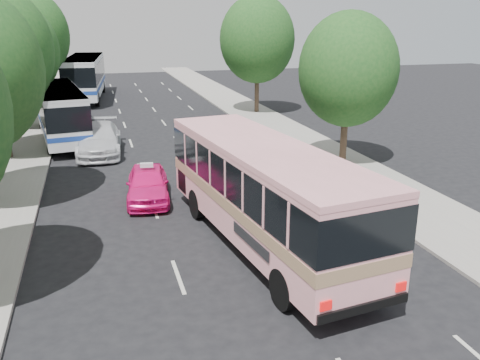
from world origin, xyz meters
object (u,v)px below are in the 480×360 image
object	(u,v)px
pink_taxi	(148,184)
tour_coach_rear	(85,74)
pink_bus	(264,185)
white_pickup	(99,139)
tour_coach_front	(60,109)

from	to	relation	value
pink_taxi	tour_coach_rear	bearing A→B (deg)	100.76
pink_bus	pink_taxi	bearing A→B (deg)	112.24
white_pickup	tour_coach_rear	size ratio (longest dim) A/B	0.43
pink_taxi	tour_coach_rear	size ratio (longest dim) A/B	0.32
pink_bus	tour_coach_rear	size ratio (longest dim) A/B	0.84
white_pickup	tour_coach_rear	xyz separation A→B (m)	(-0.69, 21.91, 1.56)
white_pickup	pink_bus	bearing A→B (deg)	-66.97
tour_coach_rear	pink_bus	bearing A→B (deg)	-76.25
tour_coach_front	tour_coach_rear	size ratio (longest dim) A/B	0.84
white_pickup	tour_coach_front	size ratio (longest dim) A/B	0.52
pink_bus	tour_coach_rear	xyz separation A→B (m)	(-5.80, 36.43, 0.19)
pink_taxi	tour_coach_front	bearing A→B (deg)	113.32
pink_bus	tour_coach_front	world-z (taller)	pink_bus
white_pickup	tour_coach_front	bearing A→B (deg)	120.99
pink_taxi	white_pickup	xyz separation A→B (m)	(-1.81, 8.75, 0.11)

